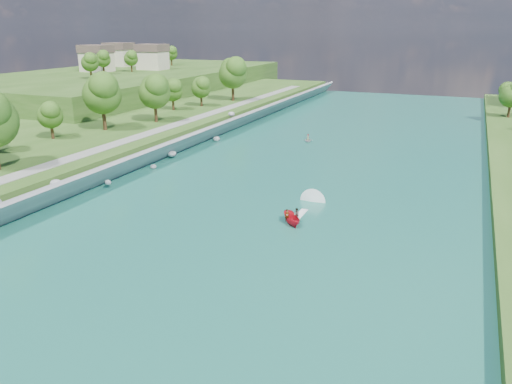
% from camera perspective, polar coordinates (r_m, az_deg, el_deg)
% --- Properties ---
extents(ground, '(260.00, 260.00, 0.00)m').
position_cam_1_polar(ground, '(55.87, -3.64, -5.83)').
color(ground, '#2D5119').
rests_on(ground, ground).
extents(river_water, '(55.00, 240.00, 0.10)m').
position_cam_1_polar(river_water, '(73.05, 3.39, 0.13)').
color(river_water, '#196056').
rests_on(river_water, ground).
extents(berm_west, '(45.00, 240.00, 3.50)m').
position_cam_1_polar(berm_west, '(100.41, -24.60, 4.54)').
color(berm_west, '#2D5119').
rests_on(berm_west, ground).
extents(ridge_west, '(60.00, 120.00, 9.00)m').
position_cam_1_polar(ridge_west, '(176.70, -14.11, 11.85)').
color(ridge_west, '#2D5119').
rests_on(ridge_west, ground).
extents(riprap_bank, '(4.68, 236.00, 4.58)m').
position_cam_1_polar(riprap_bank, '(83.70, -13.72, 3.25)').
color(riprap_bank, slate).
rests_on(riprap_bank, ground).
extents(riverside_path, '(3.00, 200.00, 0.10)m').
position_cam_1_polar(riverside_path, '(88.05, -16.95, 4.88)').
color(riverside_path, gray).
rests_on(riverside_path, berm_west).
extents(ridge_houses, '(29.50, 29.50, 8.40)m').
position_cam_1_polar(ridge_houses, '(183.71, -14.96, 14.77)').
color(ridge_houses, beige).
rests_on(ridge_houses, ridge_west).
extents(trees_ridge, '(12.36, 58.27, 8.47)m').
position_cam_1_polar(trees_ridge, '(172.57, -13.92, 14.61)').
color(trees_ridge, '#235516').
rests_on(trees_ridge, ridge_west).
extents(motorboat, '(3.60, 18.72, 1.94)m').
position_cam_1_polar(motorboat, '(62.28, 4.64, -2.54)').
color(motorboat, red).
rests_on(motorboat, river_water).
extents(raft, '(2.82, 3.36, 1.56)m').
position_cam_1_polar(raft, '(105.29, 5.95, 5.96)').
color(raft, '#989BA1').
rests_on(raft, river_water).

